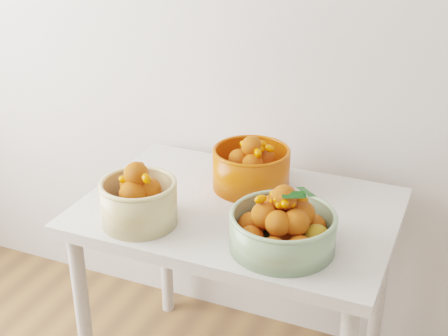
% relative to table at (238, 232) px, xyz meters
% --- Properties ---
extents(table, '(1.00, 0.70, 0.75)m').
position_rel_table_xyz_m(table, '(0.00, 0.00, 0.00)').
color(table, silver).
rests_on(table, ground).
extents(bowl_cream, '(0.29, 0.29, 0.20)m').
position_rel_table_xyz_m(bowl_cream, '(-0.24, -0.21, 0.17)').
color(bowl_cream, '#D0BC81').
rests_on(bowl_cream, table).
extents(bowl_green, '(0.31, 0.31, 0.20)m').
position_rel_table_xyz_m(bowl_green, '(0.21, -0.18, 0.16)').
color(bowl_green, '#83A479').
rests_on(bowl_green, table).
extents(bowl_orange, '(0.34, 0.34, 0.19)m').
position_rel_table_xyz_m(bowl_orange, '(-0.01, 0.14, 0.17)').
color(bowl_orange, '#CD3F07').
rests_on(bowl_orange, table).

